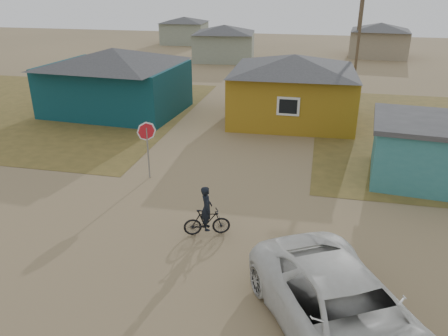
# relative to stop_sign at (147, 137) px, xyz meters

# --- Properties ---
(ground) EXTENTS (120.00, 120.00, 0.00)m
(ground) POSITION_rel_stop_sign_xyz_m (2.76, -4.27, -1.83)
(ground) COLOR #8D7651
(grass_nw) EXTENTS (20.00, 18.00, 0.00)m
(grass_nw) POSITION_rel_stop_sign_xyz_m (-11.24, 8.73, -1.82)
(grass_nw) COLOR brown
(grass_nw) RESTS_ON ground
(house_teal) EXTENTS (8.93, 7.08, 4.00)m
(house_teal) POSITION_rel_stop_sign_xyz_m (-5.74, 9.23, 0.23)
(house_teal) COLOR #0A333A
(house_teal) RESTS_ON ground
(house_yellow) EXTENTS (7.72, 6.76, 3.90)m
(house_yellow) POSITION_rel_stop_sign_xyz_m (5.26, 9.73, 0.18)
(house_yellow) COLOR olive
(house_yellow) RESTS_ON ground
(house_pale_west) EXTENTS (7.04, 6.15, 3.60)m
(house_pale_west) POSITION_rel_stop_sign_xyz_m (-3.24, 29.73, 0.03)
(house_pale_west) COLOR gray
(house_pale_west) RESTS_ON ground
(house_beige_east) EXTENTS (6.95, 6.05, 3.60)m
(house_beige_east) POSITION_rel_stop_sign_xyz_m (12.76, 35.73, 0.03)
(house_beige_east) COLOR gray
(house_beige_east) RESTS_ON ground
(house_pale_north) EXTENTS (6.28, 5.81, 3.40)m
(house_pale_north) POSITION_rel_stop_sign_xyz_m (-11.24, 41.73, -0.07)
(house_pale_north) COLOR gray
(house_pale_north) RESTS_ON ground
(utility_pole_near) EXTENTS (1.40, 0.20, 8.00)m
(utility_pole_near) POSITION_rel_stop_sign_xyz_m (9.26, 17.73, 2.31)
(utility_pole_near) COLOR brown
(utility_pole_near) RESTS_ON ground
(utility_pole_far) EXTENTS (1.40, 0.20, 8.00)m
(utility_pole_far) POSITION_rel_stop_sign_xyz_m (10.26, 33.73, 2.31)
(utility_pole_far) COLOR brown
(utility_pole_far) RESTS_ON ground
(stop_sign) EXTENTS (0.79, 0.26, 2.49)m
(stop_sign) POSITION_rel_stop_sign_xyz_m (0.00, 0.00, 0.00)
(stop_sign) COLOR gray
(stop_sign) RESTS_ON ground
(cyclist) EXTENTS (1.60, 0.90, 1.75)m
(cyclist) POSITION_rel_stop_sign_xyz_m (3.53, -3.88, -1.19)
(cyclist) COLOR black
(cyclist) RESTS_ON ground
(vehicle) EXTENTS (5.35, 6.64, 1.68)m
(vehicle) POSITION_rel_stop_sign_xyz_m (7.77, -7.78, -0.99)
(vehicle) COLOR silver
(vehicle) RESTS_ON ground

